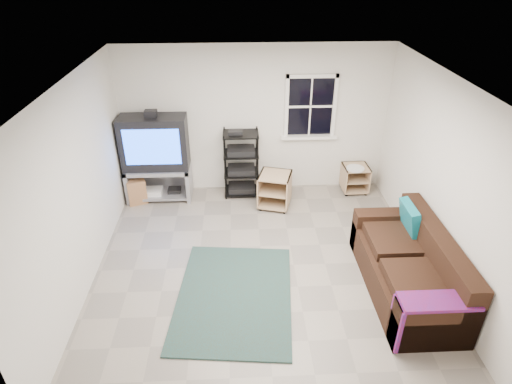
{
  "coord_description": "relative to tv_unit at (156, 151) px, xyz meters",
  "views": [
    {
      "loc": [
        -0.31,
        -4.7,
        3.92
      ],
      "look_at": [
        -0.07,
        0.4,
        0.98
      ],
      "focal_mm": 30.0,
      "sensor_mm": 36.0,
      "label": 1
    }
  ],
  "objects": [
    {
      "name": "room",
      "position": [
        2.65,
        0.27,
        0.58
      ],
      "size": [
        4.6,
        4.62,
        4.6
      ],
      "color": "gray",
      "rests_on": "ground"
    },
    {
      "name": "tv_unit",
      "position": [
        0.0,
        0.0,
        0.0
      ],
      "size": [
        1.11,
        0.55,
        1.62
      ],
      "color": "gray",
      "rests_on": "ground"
    },
    {
      "name": "av_rack",
      "position": [
        1.45,
        0.06,
        -0.37
      ],
      "size": [
        0.61,
        0.44,
        1.21
      ],
      "color": "black",
      "rests_on": "ground"
    },
    {
      "name": "side_table_left",
      "position": [
        2.02,
        -0.36,
        -0.57
      ],
      "size": [
        0.63,
        0.63,
        0.61
      ],
      "rotation": [
        0.0,
        0.0,
        -0.27
      ],
      "color": "tan",
      "rests_on": "ground"
    },
    {
      "name": "side_table_right",
      "position": [
        3.51,
        0.08,
        -0.6
      ],
      "size": [
        0.46,
        0.48,
        0.52
      ],
      "rotation": [
        0.0,
        0.0,
        0.02
      ],
      "color": "tan",
      "rests_on": "ground"
    },
    {
      "name": "sofa",
      "position": [
        3.55,
        -2.56,
        -0.56
      ],
      "size": [
        0.92,
        2.07,
        0.94
      ],
      "color": "black",
      "rests_on": "ground"
    },
    {
      "name": "shag_rug",
      "position": [
        1.3,
        -2.6,
        -0.88
      ],
      "size": [
        1.63,
        2.12,
        0.02
      ],
      "primitive_type": "cube",
      "rotation": [
        0.0,
        0.0,
        -0.1
      ],
      "color": "#322316",
      "rests_on": "ground"
    },
    {
      "name": "paper_bag",
      "position": [
        -0.38,
        -0.19,
        -0.67
      ],
      "size": [
        0.36,
        0.3,
        0.44
      ],
      "primitive_type": "cube",
      "rotation": [
        0.0,
        0.0,
        0.36
      ],
      "color": "#986F44",
      "rests_on": "ground"
    }
  ]
}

